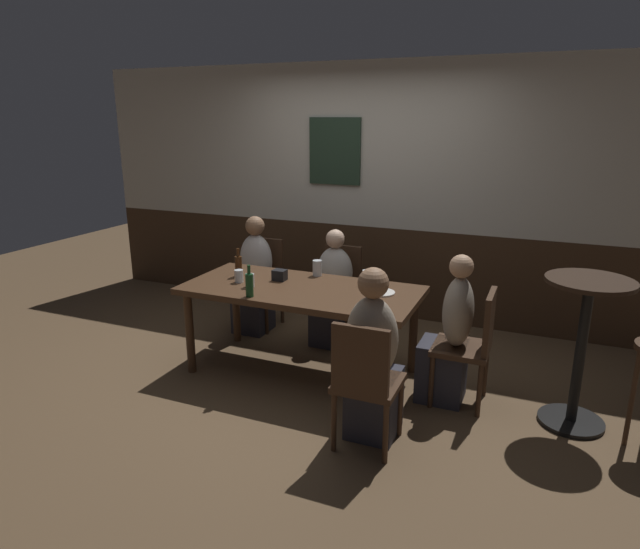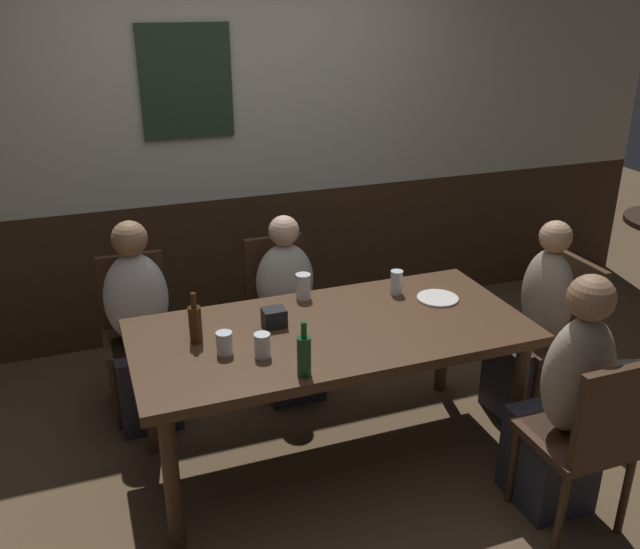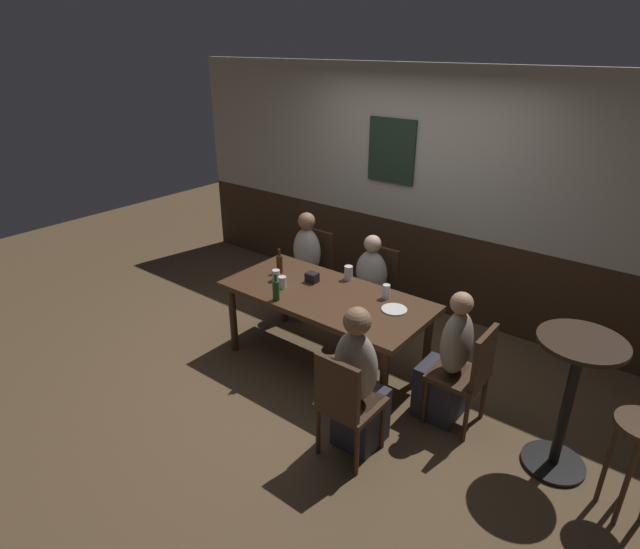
# 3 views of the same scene
# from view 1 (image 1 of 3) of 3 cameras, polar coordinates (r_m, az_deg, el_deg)

# --- Properties ---
(ground_plane) EXTENTS (12.00, 12.00, 0.00)m
(ground_plane) POSITION_cam_1_polar(r_m,az_deg,el_deg) (4.69, -1.88, -9.99)
(ground_plane) COLOR brown
(wall_back) EXTENTS (6.40, 0.13, 2.60)m
(wall_back) POSITION_cam_1_polar(r_m,az_deg,el_deg) (5.80, 4.91, 8.51)
(wall_back) COLOR #3D2819
(wall_back) RESTS_ON ground_plane
(dining_table) EXTENTS (1.90, 0.89, 0.74)m
(dining_table) POSITION_cam_1_polar(r_m,az_deg,el_deg) (4.44, -1.96, -2.28)
(dining_table) COLOR #472D1C
(dining_table) RESTS_ON ground_plane
(chair_left_far) EXTENTS (0.40, 0.40, 0.88)m
(chair_left_far) POSITION_cam_1_polar(r_m,az_deg,el_deg) (5.59, -6.00, -0.29)
(chair_left_far) COLOR #422B1C
(chair_left_far) RESTS_ON ground_plane
(chair_mid_far) EXTENTS (0.40, 0.40, 0.88)m
(chair_mid_far) POSITION_cam_1_polar(r_m,az_deg,el_deg) (5.25, 2.01, -1.29)
(chair_mid_far) COLOR #422B1C
(chair_mid_far) RESTS_ON ground_plane
(chair_head_east) EXTENTS (0.40, 0.40, 0.88)m
(chair_head_east) POSITION_cam_1_polar(r_m,az_deg,el_deg) (4.15, 15.54, -6.72)
(chair_head_east) COLOR #422B1C
(chair_head_east) RESTS_ON ground_plane
(chair_right_near) EXTENTS (0.40, 0.40, 0.88)m
(chair_right_near) POSITION_cam_1_polar(r_m,az_deg,el_deg) (3.48, 4.70, -10.72)
(chair_right_near) COLOR #422B1C
(chair_right_near) RESTS_ON ground_plane
(person_left_far) EXTENTS (0.34, 0.37, 1.14)m
(person_left_far) POSITION_cam_1_polar(r_m,az_deg,el_deg) (5.46, -6.82, -0.90)
(person_left_far) COLOR #2D2D38
(person_left_far) RESTS_ON ground_plane
(person_mid_far) EXTENTS (0.34, 0.37, 1.08)m
(person_mid_far) POSITION_cam_1_polar(r_m,az_deg,el_deg) (5.12, 1.34, -2.33)
(person_mid_far) COLOR #2D2D38
(person_mid_far) RESTS_ON ground_plane
(person_head_east) EXTENTS (0.37, 0.34, 1.13)m
(person_head_east) POSITION_cam_1_polar(r_m,az_deg,el_deg) (4.18, 13.29, -6.75)
(person_head_east) COLOR #2D2D38
(person_head_east) RESTS_ON ground_plane
(person_right_near) EXTENTS (0.34, 0.37, 1.18)m
(person_right_near) POSITION_cam_1_polar(r_m,az_deg,el_deg) (3.62, 5.52, -9.59)
(person_right_near) COLOR #2D2D38
(person_right_near) RESTS_ON ground_plane
(beer_glass_half) EXTENTS (0.07, 0.07, 0.13)m
(beer_glass_half) POSITION_cam_1_polar(r_m,az_deg,el_deg) (4.46, 4.83, -0.47)
(beer_glass_half) COLOR silver
(beer_glass_half) RESTS_ON dining_table
(pint_glass_amber) EXTENTS (0.07, 0.07, 0.11)m
(pint_glass_amber) POSITION_cam_1_polar(r_m,az_deg,el_deg) (4.45, -7.29, -0.69)
(pint_glass_amber) COLOR silver
(pint_glass_amber) RESTS_ON dining_table
(tumbler_water) EXTENTS (0.07, 0.07, 0.11)m
(tumbler_water) POSITION_cam_1_polar(r_m,az_deg,el_deg) (4.59, -8.42, -0.24)
(tumbler_water) COLOR silver
(tumbler_water) RESTS_ON dining_table
(pint_glass_stout) EXTENTS (0.08, 0.08, 0.14)m
(pint_glass_stout) POSITION_cam_1_polar(r_m,az_deg,el_deg) (4.73, -0.29, 0.57)
(pint_glass_stout) COLOR silver
(pint_glass_stout) RESTS_ON dining_table
(beer_bottle_green) EXTENTS (0.06, 0.06, 0.25)m
(beer_bottle_green) POSITION_cam_1_polar(r_m,az_deg,el_deg) (4.20, -7.34, -1.02)
(beer_bottle_green) COLOR #194723
(beer_bottle_green) RESTS_ON dining_table
(beer_bottle_brown) EXTENTS (0.06, 0.06, 0.24)m
(beer_bottle_brown) POSITION_cam_1_polar(r_m,az_deg,el_deg) (4.76, -8.46, 0.94)
(beer_bottle_brown) COLOR #42230F
(beer_bottle_brown) RESTS_ON dining_table
(plate_white_large) EXTENTS (0.22, 0.22, 0.01)m
(plate_white_large) POSITION_cam_1_polar(r_m,az_deg,el_deg) (4.30, 6.36, -1.86)
(plate_white_large) COLOR white
(plate_white_large) RESTS_ON dining_table
(condiment_caddy) EXTENTS (0.11, 0.09, 0.09)m
(condiment_caddy) POSITION_cam_1_polar(r_m,az_deg,el_deg) (4.61, -4.22, -0.06)
(condiment_caddy) COLOR black
(condiment_caddy) RESTS_ON dining_table
(side_bar_table) EXTENTS (0.56, 0.56, 1.05)m
(side_bar_table) POSITION_cam_1_polar(r_m,az_deg,el_deg) (4.09, 25.55, -6.29)
(side_bar_table) COLOR black
(side_bar_table) RESTS_ON ground_plane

